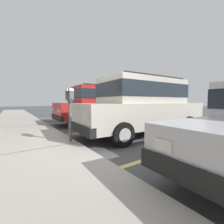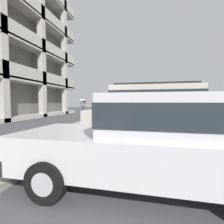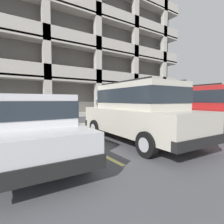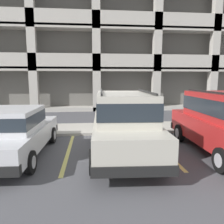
{
  "view_description": "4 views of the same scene",
  "coord_description": "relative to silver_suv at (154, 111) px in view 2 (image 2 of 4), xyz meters",
  "views": [
    {
      "loc": [
        -3.68,
        1.65,
        1.19
      ],
      "look_at": [
        0.12,
        -0.94,
        0.87
      ],
      "focal_mm": 24.0,
      "sensor_mm": 36.0,
      "label": 1
    },
    {
      "loc": [
        -6.09,
        -2.03,
        1.42
      ],
      "look_at": [
        0.27,
        -0.76,
        1.05
      ],
      "focal_mm": 28.0,
      "sensor_mm": 36.0,
      "label": 2
    },
    {
      "loc": [
        -3.9,
        -6.72,
        1.43
      ],
      "look_at": [
        0.1,
        -0.83,
        0.95
      ],
      "focal_mm": 28.0,
      "sensor_mm": 36.0,
      "label": 3
    },
    {
      "loc": [
        -0.85,
        -8.91,
        2.38
      ],
      "look_at": [
        -0.04,
        -0.89,
        1.18
      ],
      "focal_mm": 35.0,
      "sensor_mm": 36.0,
      "label": 4
    }
  ],
  "objects": [
    {
      "name": "parking_meter_near",
      "position": [
        0.02,
        2.63,
        0.09
      ],
      "size": [
        0.35,
        0.12,
        1.42
      ],
      "color": "#595B60",
      "rests_on": "sidewalk"
    },
    {
      "name": "dark_hatchback",
      "position": [
        3.25,
        -0.2,
        0.0
      ],
      "size": [
        2.14,
        4.84,
        2.03
      ],
      "rotation": [
        0.0,
        0.0,
        -0.03
      ],
      "color": "red",
      "rests_on": "ground_plane"
    },
    {
      "name": "sidewalk",
      "position": [
        -0.18,
        3.58,
        -1.03
      ],
      "size": [
        40.0,
        2.2,
        0.12
      ],
      "color": "#ADA89E",
      "rests_on": "ground_plane"
    },
    {
      "name": "red_sedan",
      "position": [
        -3.35,
        0.12,
        -0.27
      ],
      "size": [
        1.96,
        4.54,
        1.54
      ],
      "rotation": [
        0.0,
        0.0,
        -0.04
      ],
      "color": "silver",
      "rests_on": "ground_plane"
    },
    {
      "name": "parking_stall_lines",
      "position": [
        1.42,
        0.88,
        -1.08
      ],
      "size": [
        12.91,
        4.8,
        0.01
      ],
      "color": "#DBD16B",
      "rests_on": "ground_plane"
    },
    {
      "name": "silver_suv",
      "position": [
        0.0,
        0.0,
        0.0
      ],
      "size": [
        2.18,
        4.87,
        2.03
      ],
      "rotation": [
        0.0,
        0.0,
        -0.05
      ],
      "color": "beige",
      "rests_on": "ground_plane"
    },
    {
      "name": "ground_plane",
      "position": [
        -0.18,
        2.28,
        -1.14
      ],
      "size": [
        80.0,
        80.0,
        0.1
      ],
      "color": "#4C4C51"
    }
  ]
}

